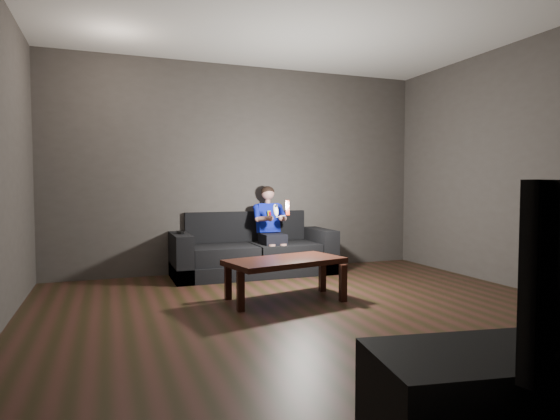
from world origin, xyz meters
name	(u,v)px	position (x,y,z in m)	size (l,w,h in m)	color
floor	(327,321)	(0.00, 0.00, 0.00)	(5.00, 5.00, 0.00)	black
back_wall	(245,169)	(0.00, 2.50, 1.35)	(5.00, 0.04, 2.70)	#3C3733
right_wall	(552,164)	(2.50, 0.00, 1.35)	(0.04, 5.00, 2.70)	#3C3733
sofa	(252,254)	(0.02, 2.22, 0.26)	(2.04, 0.88, 0.79)	black
child	(270,222)	(0.25, 2.17, 0.67)	(0.42, 0.52, 1.03)	black
wii_remote_red	(287,208)	(0.33, 1.77, 0.86)	(0.06, 0.07, 0.18)	red
nunchuk_white	(276,210)	(0.18, 1.77, 0.83)	(0.08, 0.11, 0.16)	silver
wii_remote_black	(180,232)	(-0.90, 2.15, 0.57)	(0.07, 0.17, 0.03)	black
coffee_table	(285,264)	(-0.09, 0.77, 0.36)	(1.24, 0.81, 0.41)	black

